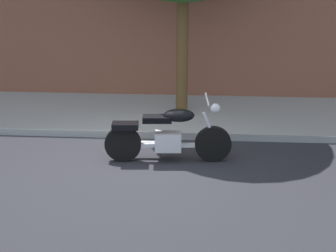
{
  "coord_description": "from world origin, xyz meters",
  "views": [
    {
      "loc": [
        1.13,
        -7.65,
        3.41
      ],
      "look_at": [
        0.58,
        0.24,
        0.63
      ],
      "focal_mm": 53.95,
      "sensor_mm": 36.0,
      "label": 1
    }
  ],
  "objects": [
    {
      "name": "ground_plane",
      "position": [
        0.0,
        0.0,
        0.0
      ],
      "size": [
        60.0,
        60.0,
        0.0
      ],
      "primitive_type": "plane",
      "color": "#28282D"
    },
    {
      "name": "sidewalk",
      "position": [
        0.0,
        2.57,
        0.07
      ],
      "size": [
        20.8,
        2.61,
        0.14
      ],
      "primitive_type": "cube",
      "color": "#9E9E9E",
      "rests_on": "ground"
    },
    {
      "name": "motorcycle",
      "position": [
        0.58,
        0.25,
        0.46
      ],
      "size": [
        2.14,
        0.7,
        1.11
      ],
      "color": "black",
      "rests_on": "ground"
    }
  ]
}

